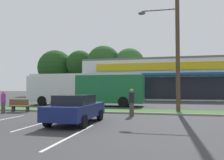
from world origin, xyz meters
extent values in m
cube|color=#386B28|center=(0.00, 14.00, 0.06)|extent=(56.00, 2.20, 0.12)
cube|color=gray|center=(0.00, 12.78, 0.06)|extent=(56.00, 0.24, 0.12)
cube|color=silver|center=(-0.26, 7.54, 0.00)|extent=(0.12, 4.80, 0.01)
cube|color=silver|center=(2.47, 5.22, 0.00)|extent=(0.12, 4.80, 0.01)
cube|color=silver|center=(5.10, 36.15, 2.99)|extent=(23.41, 12.09, 5.98)
cube|color=black|center=(5.10, 30.06, 1.79)|extent=(19.67, 0.08, 3.11)
cube|color=#0F4C8C|center=(5.10, 29.40, 3.71)|extent=(22.01, 1.40, 0.35)
cube|color=gold|center=(5.10, 30.02, 4.90)|extent=(18.73, 0.16, 1.08)
cube|color=slate|center=(5.10, 36.15, 6.13)|extent=(23.41, 12.09, 0.30)
cylinder|color=#473323|center=(-19.53, 46.48, 1.79)|extent=(0.44, 0.44, 3.58)
sphere|color=#1E4719|center=(-19.53, 46.48, 6.68)|extent=(8.29, 8.29, 8.29)
cylinder|color=#473323|center=(-12.92, 45.45, 2.43)|extent=(0.44, 0.44, 4.85)
sphere|color=#1E4719|center=(-12.92, 45.45, 7.21)|extent=(6.29, 6.29, 6.29)
cylinder|color=#473323|center=(-6.59, 42.81, 2.23)|extent=(0.44, 0.44, 4.46)
sphere|color=#23511E|center=(-6.59, 42.81, 7.14)|extent=(7.14, 7.14, 7.14)
cylinder|color=#473323|center=(-1.10, 42.44, 2.34)|extent=(0.44, 0.44, 4.68)
sphere|color=#2D6026|center=(-1.10, 42.44, 6.92)|extent=(5.97, 5.97, 5.97)
cylinder|color=#4C3826|center=(6.82, 14.16, 5.30)|extent=(0.30, 0.30, 10.60)
cylinder|color=#59595B|center=(5.52, 14.14, 7.63)|extent=(2.60, 0.13, 0.10)
ellipsoid|color=#59595B|center=(4.22, 14.12, 7.48)|extent=(0.56, 0.32, 0.24)
cube|color=#196638|center=(0.59, 19.11, 1.70)|extent=(6.57, 2.57, 2.70)
cube|color=silver|center=(-5.38, 19.09, 1.70)|extent=(5.38, 2.57, 2.70)
cube|color=silver|center=(-2.09, 19.10, 3.15)|extent=(11.47, 2.33, 0.20)
cube|color=black|center=(-2.10, 20.40, 2.19)|extent=(10.98, 0.09, 1.19)
cube|color=black|center=(-8.09, 19.08, 2.02)|extent=(0.07, 2.17, 1.51)
cylinder|color=black|center=(-6.27, 17.91, 0.50)|extent=(1.00, 0.30, 1.00)
cylinder|color=black|center=(-6.28, 20.26, 0.50)|extent=(1.00, 0.30, 1.00)
cylinder|color=black|center=(-1.19, 17.93, 0.50)|extent=(1.00, 0.30, 1.00)
cylinder|color=black|center=(-1.20, 20.28, 0.50)|extent=(1.00, 0.30, 1.00)
cylinder|color=black|center=(2.09, 17.94, 0.50)|extent=(1.00, 0.30, 1.00)
cylinder|color=black|center=(2.08, 20.29, 0.50)|extent=(1.00, 0.30, 1.00)
cube|color=brown|center=(-4.75, 12.18, 0.45)|extent=(1.60, 0.45, 0.06)
cube|color=brown|center=(-4.75, 11.98, 0.73)|extent=(1.60, 0.06, 0.44)
cube|color=#333338|center=(-4.14, 12.18, 0.23)|extent=(0.08, 0.36, 0.45)
cube|color=#333338|center=(-5.35, 12.18, 0.23)|extent=(0.08, 0.36, 0.45)
cube|color=silver|center=(-6.99, 25.17, 0.70)|extent=(4.70, 1.76, 0.75)
cube|color=black|center=(-7.23, 25.17, 1.29)|extent=(2.12, 1.55, 0.43)
cylinder|color=black|center=(-5.54, 26.01, 0.32)|extent=(0.64, 0.22, 0.64)
cylinder|color=black|center=(-5.54, 24.33, 0.32)|extent=(0.64, 0.22, 0.64)
cylinder|color=black|center=(-8.45, 26.01, 0.32)|extent=(0.64, 0.22, 0.64)
cylinder|color=black|center=(-8.45, 24.33, 0.32)|extent=(0.64, 0.22, 0.64)
cube|color=navy|center=(1.49, 7.91, 0.65)|extent=(1.83, 4.27, 0.66)
cube|color=black|center=(1.49, 7.69, 1.22)|extent=(1.61, 1.92, 0.46)
cylinder|color=black|center=(0.62, 9.23, 0.32)|extent=(0.22, 0.64, 0.64)
cylinder|color=black|center=(2.36, 9.23, 0.32)|extent=(0.22, 0.64, 0.64)
cylinder|color=black|center=(0.62, 6.58, 0.32)|extent=(0.22, 0.64, 0.64)
cylinder|color=black|center=(2.36, 6.58, 0.32)|extent=(0.22, 0.64, 0.64)
cylinder|color=#47423D|center=(-5.30, 10.98, 0.39)|extent=(0.28, 0.28, 0.78)
cylinder|color=#99338C|center=(-5.30, 10.98, 1.09)|extent=(0.33, 0.33, 0.62)
sphere|color=tan|center=(-5.30, 10.98, 1.51)|extent=(0.22, 0.22, 0.22)
cylinder|color=#47423D|center=(3.79, 11.62, 0.42)|extent=(0.30, 0.30, 0.85)
cylinder|color=black|center=(3.79, 11.62, 1.18)|extent=(0.35, 0.35, 0.67)
sphere|color=tan|center=(3.79, 11.62, 1.63)|extent=(0.23, 0.23, 0.23)
camera|label=1|loc=(5.89, -2.96, 1.80)|focal=36.38mm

